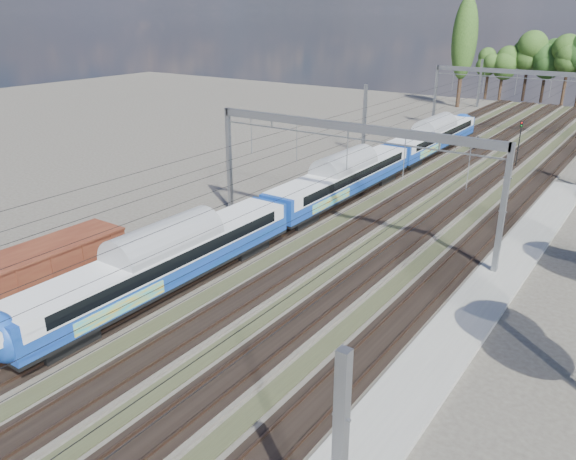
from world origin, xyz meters
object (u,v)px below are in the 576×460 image
Objects in this scene: freight_boxcar at (6,288)px; worker at (478,144)px; emu_train at (342,175)px; signal_near at (520,139)px.

worker is at bearing 81.67° from freight_boxcar.
emu_train is 12.76× the size of signal_near.
freight_boxcar is 7.78× the size of worker.
emu_train is at bearing -116.00° from signal_near.
worker is 0.36× the size of signal_near.
freight_boxcar is 57.84m from worker.
emu_train is 29.66m from freight_boxcar.
emu_train is at bearing 81.27° from freight_boxcar.
worker is (3.87, 27.90, -1.78)m from emu_train.
emu_train is 35.69× the size of worker.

